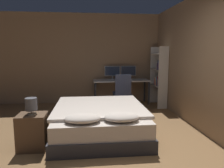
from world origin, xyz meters
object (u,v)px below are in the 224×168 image
bedside_lamp (31,105)px  monitor_right (128,71)px  desk (121,83)px  monitor_left (112,72)px  keyboard (122,80)px  bed (100,120)px  office_chair (122,96)px  bookshelf (160,75)px  computer_mouse (132,80)px  nightstand (33,132)px

bedside_lamp → monitor_right: (2.12, 3.12, 0.23)m
desk → monitor_left: bearing=140.8°
monitor_right → keyboard: (-0.25, -0.40, -0.22)m
monitor_right → bed: bearing=-111.8°
bed → monitor_right: 2.83m
desk → office_chair: 0.72m
bookshelf → bed: bearing=-132.9°
bedside_lamp → office_chair: size_ratio=0.27×
desk → monitor_left: size_ratio=3.53×
bookshelf → keyboard: bearing=169.0°
computer_mouse → keyboard: bearing=180.0°
bed → keyboard: 2.33m
monitor_right → keyboard: monitor_right is taller
bed → desk: (0.77, 2.35, 0.38)m
bed → bedside_lamp: size_ratio=7.82×
bedside_lamp → computer_mouse: bearing=51.6°
monitor_right → keyboard: 0.52m
nightstand → monitor_left: size_ratio=1.21×
bedside_lamp → bookshelf: bookshelf is taller
keyboard → computer_mouse: size_ratio=5.36×
bedside_lamp → keyboard: size_ratio=0.70×
nightstand → bedside_lamp: (-0.00, 0.00, 0.44)m
bed → keyboard: (0.77, 2.15, 0.47)m
office_chair → desk: bearing=83.7°
office_chair → bed: bearing=-112.5°
bedside_lamp → desk: bearing=57.2°
monitor_left → office_chair: monitor_left is taller
bed → computer_mouse: (1.05, 2.15, 0.48)m
office_chair → bookshelf: bearing=13.4°
monitor_left → office_chair: size_ratio=0.49×
monitor_right → office_chair: monitor_right is taller
bedside_lamp → keyboard: bearing=55.4°
desk → keyboard: 0.22m
monitor_right → desk: bearing=-140.8°
nightstand → office_chair: 2.89m
bedside_lamp → computer_mouse: 3.47m
nightstand → office_chair: bearing=51.3°
desk → monitor_left: monitor_left is taller
nightstand → bookshelf: bearing=40.8°
desk → bookshelf: bookshelf is taller
nightstand → bookshelf: bookshelf is taller
nightstand → bookshelf: 3.90m
bed → desk: desk is taller
bed → bookshelf: bearing=47.1°
desk → office_chair: size_ratio=1.72×
desk → computer_mouse: computer_mouse is taller
bedside_lamp → keyboard: 3.30m
desk → bed: bearing=-108.2°
bed → monitor_left: (0.52, 2.55, 0.70)m
bed → keyboard: bearing=70.3°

